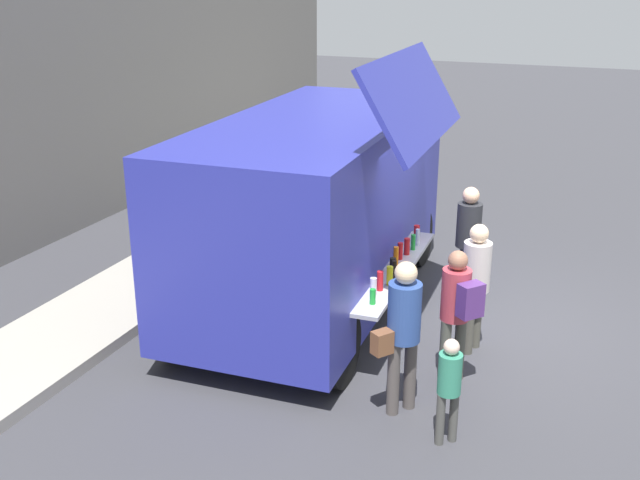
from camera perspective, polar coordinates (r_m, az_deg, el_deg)
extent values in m
plane|color=#38383D|center=(10.82, 11.34, -5.90)|extent=(60.00, 60.00, 0.00)
cube|color=#2B309D|center=(10.58, -0.38, 2.66)|extent=(5.57, 2.56, 2.40)
cube|color=#2B309D|center=(9.28, 7.07, 10.54)|extent=(3.04, 0.75, 1.02)
cube|color=black|center=(9.68, 4.70, 2.72)|extent=(2.87, 0.21, 1.08)
cube|color=#B7B7BC|center=(9.92, 5.75, -2.26)|extent=(3.03, 0.46, 0.05)
cylinder|color=green|center=(8.83, 3.97, -4.25)|extent=(0.07, 0.07, 0.18)
cylinder|color=silver|center=(9.03, 4.01, -3.54)|extent=(0.08, 0.08, 0.23)
cylinder|color=red|center=(9.19, 4.52, -3.07)|extent=(0.08, 0.08, 0.25)
cylinder|color=yellow|center=(9.36, 5.24, -2.67)|extent=(0.08, 0.08, 0.24)
cylinder|color=black|center=(9.57, 5.57, -2.21)|extent=(0.06, 0.06, 0.23)
cylinder|color=black|center=(9.78, 5.47, -1.86)|extent=(0.08, 0.08, 0.18)
cylinder|color=orange|center=(9.97, 5.70, -1.20)|extent=(0.07, 0.07, 0.25)
cylinder|color=red|center=(10.18, 6.02, -0.83)|extent=(0.07, 0.07, 0.23)
cylinder|color=red|center=(10.36, 6.52, -0.49)|extent=(0.08, 0.08, 0.23)
cylinder|color=green|center=(10.55, 6.99, -0.16)|extent=(0.06, 0.06, 0.22)
cylinder|color=silver|center=(10.72, 7.32, 0.21)|extent=(0.06, 0.06, 0.24)
cylinder|color=red|center=(10.95, 7.25, 0.56)|extent=(0.08, 0.08, 0.21)
cube|color=black|center=(12.96, 3.78, 7.80)|extent=(0.16, 2.00, 1.06)
cylinder|color=black|center=(13.07, -1.48, 1.20)|extent=(0.90, 0.28, 0.90)
cylinder|color=black|center=(12.51, 7.30, 0.17)|extent=(0.90, 0.28, 0.90)
cylinder|color=black|center=(9.66, -10.37, -6.12)|extent=(0.90, 0.28, 0.90)
cylinder|color=black|center=(8.89, 1.29, -8.20)|extent=(0.90, 0.28, 0.90)
cylinder|color=#2B6036|center=(15.57, -2.10, 4.47)|extent=(0.60, 0.60, 1.01)
cylinder|color=#4B4A40|center=(9.76, 11.09, -6.14)|extent=(0.13, 0.13, 0.83)
cylinder|color=#4B4A40|center=(9.94, 11.64, -5.67)|extent=(0.13, 0.13, 0.83)
cylinder|color=beige|center=(9.56, 11.66, -1.96)|extent=(0.34, 0.34, 0.63)
sphere|color=beige|center=(9.41, 11.84, 0.48)|extent=(0.23, 0.23, 0.23)
cylinder|color=#484A40|center=(9.05, 9.33, -8.27)|extent=(0.13, 0.13, 0.80)
cylinder|color=#484A40|center=(9.17, 10.40, -7.94)|extent=(0.13, 0.13, 0.80)
cylinder|color=#B03843|center=(8.81, 10.14, -4.04)|extent=(0.33, 0.33, 0.61)
sphere|color=#9E6A50|center=(8.65, 10.30, -1.52)|extent=(0.23, 0.23, 0.23)
cube|color=#532D76|center=(8.62, 11.21, -4.44)|extent=(0.32, 0.31, 0.39)
cylinder|color=#4E4745|center=(8.39, 5.52, -10.27)|extent=(0.14, 0.14, 0.86)
cylinder|color=#4E4745|center=(8.52, 6.76, -9.82)|extent=(0.14, 0.14, 0.86)
cylinder|color=#2B478D|center=(8.10, 6.34, -5.40)|extent=(0.36, 0.36, 0.65)
sphere|color=beige|center=(7.92, 6.46, -2.47)|extent=(0.24, 0.24, 0.24)
cube|color=brown|center=(8.06, 4.68, -7.65)|extent=(0.26, 0.24, 0.25)
cylinder|color=#1F253A|center=(11.16, 11.02, -2.69)|extent=(0.13, 0.13, 0.85)
cylinder|color=#1F253A|center=(11.35, 10.68, -2.26)|extent=(0.13, 0.13, 0.85)
cylinder|color=#222326|center=(11.00, 11.09, 1.11)|extent=(0.35, 0.35, 0.64)
sphere|color=tan|center=(10.87, 11.24, 3.30)|extent=(0.24, 0.24, 0.24)
cylinder|color=#484844|center=(8.03, 9.00, -13.12)|extent=(0.09, 0.09, 0.58)
cylinder|color=#484844|center=(8.10, 9.97, -12.86)|extent=(0.09, 0.09, 0.58)
cylinder|color=#338569|center=(7.81, 9.70, -9.85)|extent=(0.24, 0.24, 0.44)
sphere|color=beige|center=(7.66, 9.83, -7.90)|extent=(0.16, 0.16, 0.16)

